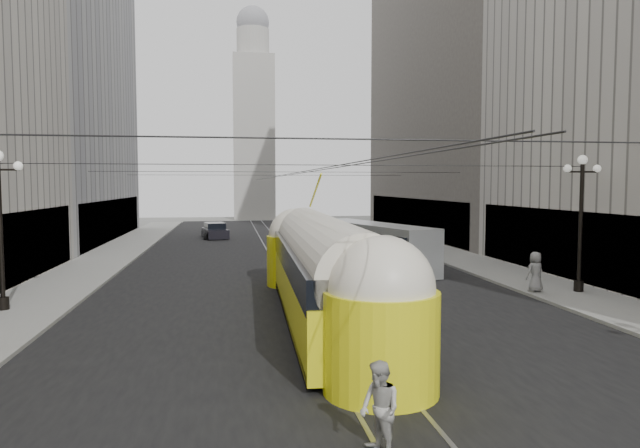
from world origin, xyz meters
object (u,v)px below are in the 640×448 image
object	(u,v)px
streetcar	(323,269)
pedestrian_sidewalk_right	(535,272)
city_bus	(373,244)
pedestrian_crossing_b	(380,409)

from	to	relation	value
streetcar	pedestrian_sidewalk_right	xyz separation A→B (m)	(10.60, 3.37, -0.86)
city_bus	pedestrian_sidewalk_right	bearing A→B (deg)	-60.41
city_bus	pedestrian_sidewalk_right	xyz separation A→B (m)	(5.37, -9.46, -0.43)
pedestrian_sidewalk_right	pedestrian_crossing_b	bearing A→B (deg)	35.00
city_bus	pedestrian_crossing_b	distance (m)	24.43
streetcar	pedestrian_crossing_b	size ratio (longest dim) A/B	10.00
pedestrian_crossing_b	pedestrian_sidewalk_right	bearing A→B (deg)	123.69
streetcar	pedestrian_crossing_b	distance (m)	10.94
city_bus	pedestrian_crossing_b	size ratio (longest dim) A/B	6.21
pedestrian_crossing_b	city_bus	bearing A→B (deg)	148.08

